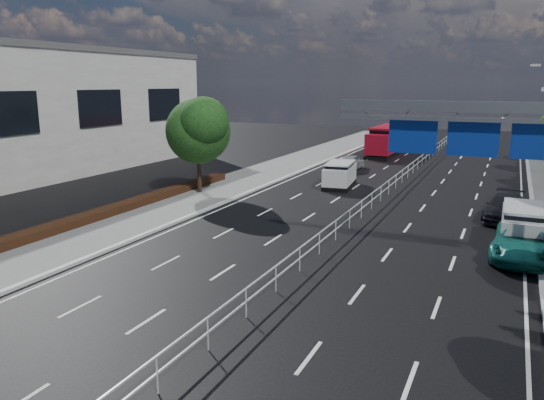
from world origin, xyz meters
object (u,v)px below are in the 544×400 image
at_px(near_car_silver, 351,162).
at_px(near_car_dark, 424,137).
at_px(white_minivan, 340,175).
at_px(parked_car_dark, 505,208).
at_px(overhead_gantry, 493,133).
at_px(red_bus, 388,140).
at_px(parked_car_teal, 523,242).
at_px(silver_minivan, 523,226).

xyz_separation_m(near_car_silver, near_car_dark, (2.51, 25.09, 0.03)).
bearing_deg(white_minivan, parked_car_dark, -32.19).
distance_m(overhead_gantry, red_bus, 36.36).
height_order(parked_car_teal, parked_car_dark, parked_car_teal).
xyz_separation_m(white_minivan, parked_car_dark, (11.35, -5.44, -0.22)).
relative_size(near_car_silver, parked_car_dark, 0.86).
relative_size(red_bus, near_car_silver, 2.51).
bearing_deg(near_car_dark, silver_minivan, 97.90).
bearing_deg(near_car_silver, white_minivan, 101.13).
bearing_deg(near_car_dark, parked_car_teal, 97.29).
bearing_deg(parked_car_teal, silver_minivan, 93.33).
height_order(red_bus, parked_car_teal, red_bus).
bearing_deg(parked_car_dark, parked_car_teal, -76.45).
bearing_deg(overhead_gantry, silver_minivan, 68.44).
bearing_deg(silver_minivan, overhead_gantry, -112.00).
xyz_separation_m(near_car_dark, parked_car_dark, (10.32, -38.63, -0.04)).
relative_size(near_car_dark, parked_car_teal, 0.83).
relative_size(near_car_silver, silver_minivan, 0.88).
distance_m(silver_minivan, parked_car_dark, 5.08).
relative_size(white_minivan, near_car_silver, 1.09).
bearing_deg(parked_car_teal, overhead_gantry, -125.36).
distance_m(near_car_dark, parked_car_teal, 46.98).
height_order(white_minivan, near_car_silver, white_minivan).
bearing_deg(red_bus, near_car_dark, 82.79).
distance_m(white_minivan, parked_car_teal, 17.44).
distance_m(near_car_silver, silver_minivan, 23.05).
relative_size(white_minivan, near_car_dark, 1.01).
xyz_separation_m(overhead_gantry, parked_car_teal, (1.56, 1.95, -4.87)).
xyz_separation_m(red_bus, near_car_silver, (-0.65, -11.77, -0.90)).
height_order(silver_minivan, parked_car_dark, silver_minivan).
bearing_deg(silver_minivan, parked_car_dark, 99.39).
distance_m(near_car_dark, silver_minivan, 45.04).
distance_m(near_car_dark, parked_car_dark, 39.98).
bearing_deg(white_minivan, overhead_gantry, -60.06).
bearing_deg(white_minivan, red_bus, 85.79).
distance_m(white_minivan, red_bus, 19.90).
xyz_separation_m(overhead_gantry, near_car_dark, (-9.62, 47.58, -4.88)).
bearing_deg(red_bus, white_minivan, -86.90).
xyz_separation_m(parked_car_teal, parked_car_dark, (-0.87, 7.00, -0.05)).
bearing_deg(near_car_dark, overhead_gantry, 94.96).
height_order(near_car_silver, parked_car_dark, near_car_silver).
bearing_deg(parked_car_dark, near_car_dark, 111.45).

